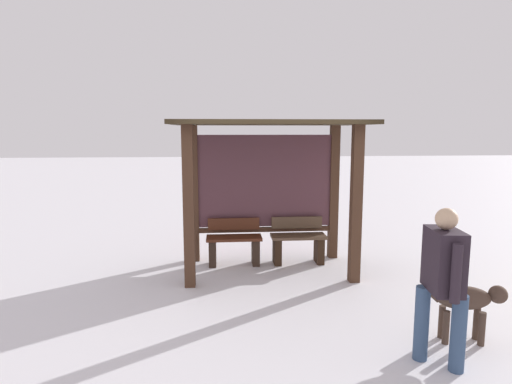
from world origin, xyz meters
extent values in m
plane|color=silver|center=(0.00, 0.00, 0.00)|extent=(60.00, 60.00, 0.00)
cube|color=#452C1E|center=(-1.21, -0.63, 1.16)|extent=(0.15, 0.15, 2.33)
cube|color=#452C1E|center=(1.21, -0.63, 1.16)|extent=(0.15, 0.15, 2.33)
cube|color=#452C1E|center=(-1.21, 0.63, 1.16)|extent=(0.15, 0.15, 2.33)
cube|color=#452C1E|center=(1.21, 0.63, 1.16)|extent=(0.15, 0.15, 2.33)
cube|color=#312717|center=(0.00, 0.00, 2.36)|extent=(2.97, 1.80, 0.07)
cube|color=#54303A|center=(0.00, 0.63, 1.38)|extent=(2.27, 0.08, 1.58)
cube|color=#452C1E|center=(0.00, 0.61, 0.53)|extent=(2.27, 0.06, 0.08)
cube|color=#4F2717|center=(-0.54, 0.33, 0.46)|extent=(0.92, 0.38, 0.05)
cube|color=#4F2717|center=(-0.54, 0.50, 0.67)|extent=(0.88, 0.04, 0.20)
cube|color=#31231B|center=(-0.18, 0.33, 0.22)|extent=(0.12, 0.32, 0.44)
cube|color=#31231B|center=(-0.91, 0.33, 0.22)|extent=(0.12, 0.32, 0.44)
cube|color=brown|center=(0.54, 0.33, 0.47)|extent=(0.92, 0.38, 0.05)
cube|color=brown|center=(0.54, 0.50, 0.67)|extent=(0.88, 0.04, 0.20)
cube|color=black|center=(0.91, 0.33, 0.22)|extent=(0.12, 0.32, 0.44)
cube|color=black|center=(0.18, 0.33, 0.22)|extent=(0.12, 0.32, 0.44)
cube|color=#281E28|center=(1.31, -2.96, 1.04)|extent=(0.31, 0.49, 0.59)
sphere|color=tan|center=(1.31, -2.96, 1.44)|extent=(0.20, 0.20, 0.20)
cylinder|color=#334A6B|center=(1.43, -3.08, 0.37)|extent=(0.16, 0.16, 0.75)
cylinder|color=#334A6B|center=(1.19, -2.85, 0.37)|extent=(0.16, 0.16, 0.75)
cylinder|color=#281E28|center=(1.28, -3.24, 1.01)|extent=(0.10, 0.10, 0.53)
cylinder|color=#281E28|center=(1.35, -2.69, 1.01)|extent=(0.10, 0.10, 0.53)
ellipsoid|color=#483529|center=(1.79, -2.53, 0.49)|extent=(0.60, 0.32, 0.25)
sphere|color=#483529|center=(2.13, -2.60, 0.54)|extent=(0.19, 0.19, 0.19)
cylinder|color=#483529|center=(1.45, -2.47, 0.53)|extent=(0.22, 0.09, 0.20)
cylinder|color=#483529|center=(1.96, -2.63, 0.18)|extent=(0.07, 0.07, 0.36)
cylinder|color=#483529|center=(1.98, -2.50, 0.18)|extent=(0.07, 0.07, 0.36)
cylinder|color=#483529|center=(1.60, -2.57, 0.18)|extent=(0.07, 0.07, 0.36)
cylinder|color=#483529|center=(1.63, -2.43, 0.18)|extent=(0.07, 0.07, 0.36)
camera|label=1|loc=(-0.76, -6.69, 2.25)|focal=30.25mm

